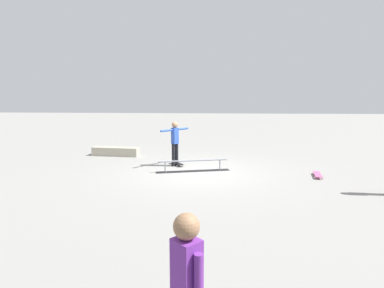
% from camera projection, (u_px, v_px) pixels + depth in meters
% --- Properties ---
extents(ground_plane, '(60.00, 60.00, 0.00)m').
position_uv_depth(ground_plane, '(196.00, 172.00, 10.76)').
color(ground_plane, gray).
extents(grind_rail, '(2.46, 0.81, 0.39)m').
position_uv_depth(grind_rail, '(193.00, 166.00, 10.84)').
color(grind_rail, black).
rests_on(grind_rail, ground_plane).
extents(skate_ledge, '(1.98, 0.65, 0.35)m').
position_uv_depth(skate_ledge, '(116.00, 151.00, 13.51)').
color(skate_ledge, '#B2A893').
rests_on(skate_ledge, ground_plane).
extents(skater_main, '(0.89, 1.01, 1.59)m').
position_uv_depth(skater_main, '(175.00, 140.00, 11.52)').
color(skater_main, black).
rests_on(skater_main, ground_plane).
extents(skateboard_main, '(0.60, 0.78, 0.09)m').
position_uv_depth(skateboard_main, '(177.00, 163.00, 11.78)').
color(skateboard_main, black).
rests_on(skateboard_main, ground_plane).
extents(loose_skateboard_pink, '(0.37, 0.82, 0.09)m').
position_uv_depth(loose_skateboard_pink, '(318.00, 174.00, 10.16)').
color(loose_skateboard_pink, '#E05993').
rests_on(loose_skateboard_pink, ground_plane).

